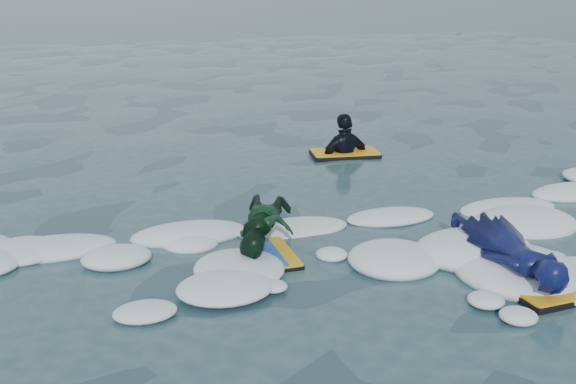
{
  "coord_description": "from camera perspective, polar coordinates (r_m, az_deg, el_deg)",
  "views": [
    {
      "loc": [
        -2.21,
        -5.47,
        2.75
      ],
      "look_at": [
        -0.05,
        1.6,
        0.39
      ],
      "focal_mm": 45.0,
      "sensor_mm": 36.0,
      "label": 1
    }
  ],
  "objects": [
    {
      "name": "waiting_rider_unit",
      "position": [
        10.75,
        4.5,
        2.35
      ],
      "size": [
        1.05,
        0.67,
        1.49
      ],
      "rotation": [
        0.0,
        0.0,
        -0.13
      ],
      "color": "black",
      "rests_on": "ground"
    },
    {
      "name": "foam_band",
      "position": [
        7.4,
        1.67,
        -4.1
      ],
      "size": [
        12.0,
        3.1,
        0.3
      ],
      "primitive_type": null,
      "color": "white",
      "rests_on": "ground"
    },
    {
      "name": "prone_woman_unit",
      "position": [
        6.91,
        17.31,
        -4.58
      ],
      "size": [
        0.73,
        1.69,
        0.43
      ],
      "rotation": [
        0.0,
        0.0,
        1.64
      ],
      "color": "black",
      "rests_on": "ground"
    },
    {
      "name": "ground",
      "position": [
        6.51,
        4.58,
        -7.33
      ],
      "size": [
        120.0,
        120.0,
        0.0
      ],
      "primitive_type": "plane",
      "color": "#1A3140",
      "rests_on": "ground"
    },
    {
      "name": "prone_child_unit",
      "position": [
        7.12,
        -1.75,
        -2.95
      ],
      "size": [
        1.04,
        1.32,
        0.46
      ],
      "rotation": [
        0.0,
        0.0,
        1.58
      ],
      "color": "black",
      "rests_on": "ground"
    }
  ]
}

